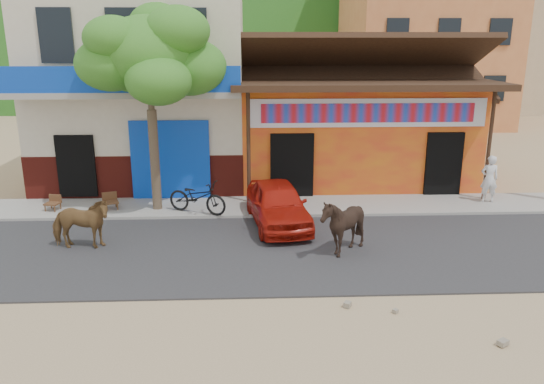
{
  "coord_description": "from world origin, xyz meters",
  "views": [
    {
      "loc": [
        -1.77,
        -9.76,
        5.07
      ],
      "look_at": [
        -1.22,
        3.0,
        1.4
      ],
      "focal_mm": 35.0,
      "sensor_mm": 36.0,
      "label": 1
    }
  ],
  "objects": [
    {
      "name": "sidewalk",
      "position": [
        0.0,
        6.0,
        0.06
      ],
      "size": [
        60.0,
        2.0,
        0.12
      ],
      "primitive_type": "cube",
      "color": "gray",
      "rests_on": "ground"
    },
    {
      "name": "cafe_building",
      "position": [
        -5.5,
        10.0,
        3.5
      ],
      "size": [
        7.0,
        6.0,
        7.0
      ],
      "primitive_type": "cube",
      "color": "beige",
      "rests_on": "ground"
    },
    {
      "name": "cow_tan",
      "position": [
        -5.98,
        2.82,
        0.69
      ],
      "size": [
        1.57,
        0.75,
        1.3
      ],
      "primitive_type": "imported",
      "rotation": [
        0.0,
        0.0,
        1.54
      ],
      "color": "brown",
      "rests_on": "road"
    },
    {
      "name": "ground",
      "position": [
        0.0,
        0.0,
        0.0
      ],
      "size": [
        120.0,
        120.0,
        0.0
      ],
      "primitive_type": "plane",
      "color": "#9E825B",
      "rests_on": "ground"
    },
    {
      "name": "road",
      "position": [
        0.0,
        2.5,
        0.02
      ],
      "size": [
        60.0,
        5.0,
        0.04
      ],
      "primitive_type": "cube",
      "color": "#28282B",
      "rests_on": "ground"
    },
    {
      "name": "scooter",
      "position": [
        -3.33,
        5.3,
        0.61
      ],
      "size": [
        1.98,
        1.39,
        0.99
      ],
      "primitive_type": "imported",
      "rotation": [
        0.0,
        0.0,
        1.14
      ],
      "color": "black",
      "rests_on": "sidewalk"
    },
    {
      "name": "cafe_chair_left",
      "position": [
        -7.73,
        5.75,
        0.54
      ],
      "size": [
        0.47,
        0.47,
        0.84
      ],
      "primitive_type": null,
      "rotation": [
        0.0,
        0.0,
        -0.24
      ],
      "color": "#493418",
      "rests_on": "sidewalk"
    },
    {
      "name": "dance_club",
      "position": [
        2.0,
        10.0,
        1.8
      ],
      "size": [
        8.0,
        6.0,
        3.6
      ],
      "primitive_type": "cube",
      "color": "orange",
      "rests_on": "ground"
    },
    {
      "name": "pedestrian",
      "position": [
        5.76,
        6.05,
        0.87
      ],
      "size": [
        0.58,
        0.4,
        1.5
      ],
      "primitive_type": "imported",
      "rotation": [
        0.0,
        0.0,
        3.06
      ],
      "color": "white",
      "rests_on": "sidewalk"
    },
    {
      "name": "cow_dark",
      "position": [
        0.46,
        2.19,
        0.77
      ],
      "size": [
        1.39,
        1.25,
        1.47
      ],
      "primitive_type": "imported",
      "rotation": [
        0.0,
        0.0,
        -1.52
      ],
      "color": "black",
      "rests_on": "road"
    },
    {
      "name": "tree",
      "position": [
        -4.6,
        5.8,
        3.12
      ],
      "size": [
        3.0,
        3.0,
        6.0
      ],
      "primitive_type": null,
      "color": "#2D721E",
      "rests_on": "sidewalk"
    },
    {
      "name": "red_car",
      "position": [
        -1.0,
        4.39,
        0.66
      ],
      "size": [
        1.96,
        3.79,
        1.23
      ],
      "primitive_type": "imported",
      "rotation": [
        0.0,
        0.0,
        0.14
      ],
      "color": "#AB170C",
      "rests_on": "road"
    },
    {
      "name": "apartment_front",
      "position": [
        9.0,
        24.0,
        6.0
      ],
      "size": [
        9.0,
        9.0,
        12.0
      ],
      "primitive_type": "cube",
      "color": "#CC723F",
      "rests_on": "ground"
    },
    {
      "name": "cafe_chair_right",
      "position": [
        -6.0,
        5.76,
        0.59
      ],
      "size": [
        0.56,
        0.56,
        0.94
      ],
      "primitive_type": null,
      "rotation": [
        0.0,
        0.0,
        0.36
      ],
      "color": "#53361B",
      "rests_on": "sidewalk"
    },
    {
      "name": "apartment_rear",
      "position": [
        18.0,
        30.0,
        5.0
      ],
      "size": [
        8.0,
        8.0,
        10.0
      ],
      "primitive_type": "cube",
      "color": "tan",
      "rests_on": "ground"
    }
  ]
}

